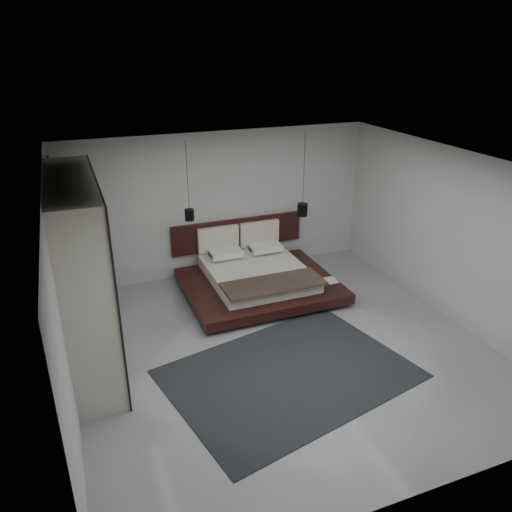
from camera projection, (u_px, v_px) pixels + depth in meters
name	position (u px, v px, depth m)	size (l,w,h in m)	color
floor	(282.00, 346.00, 7.67)	(6.00, 6.00, 0.00)	#94979C
ceiling	(286.00, 167.00, 6.55)	(6.00, 6.00, 0.00)	white
wall_back	(220.00, 204.00, 9.67)	(6.00, 6.00, 0.00)	#B5B5B3
wall_front	(419.00, 390.00, 4.54)	(6.00, 6.00, 0.00)	#B5B5B3
wall_left	(61.00, 300.00, 6.11)	(6.00, 6.00, 0.00)	#B5B5B3
wall_right	(452.00, 236.00, 8.11)	(6.00, 6.00, 0.00)	#B5B5B3
lattice_screen	(61.00, 239.00, 8.26)	(0.05, 0.90, 2.60)	black
bed	(257.00, 276.00, 9.29)	(2.71, 2.36, 1.06)	black
book_lower	(326.00, 282.00, 9.12)	(0.21, 0.28, 0.03)	#99724C
book_upper	(326.00, 281.00, 9.08)	(0.20, 0.27, 0.02)	#99724C
pendant_left	(189.00, 214.00, 8.80)	(0.16, 0.16, 1.41)	black
pendant_right	(302.00, 209.00, 9.61)	(0.20, 0.20, 1.60)	black
wardrobe	(83.00, 275.00, 6.86)	(0.65, 2.77, 2.72)	beige
rug	(289.00, 374.00, 7.03)	(3.29, 2.35, 0.01)	black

